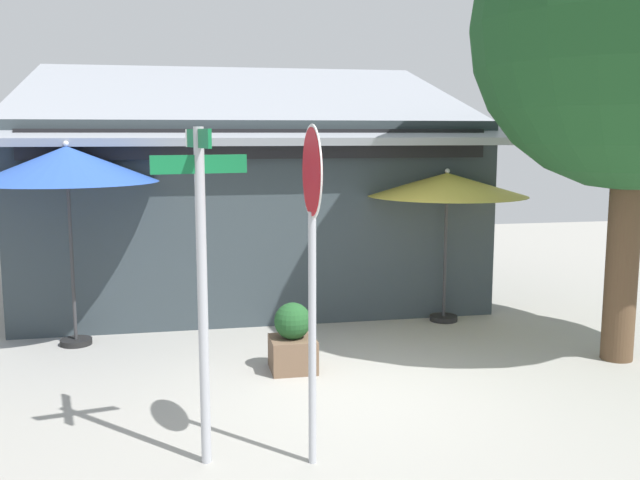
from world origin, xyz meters
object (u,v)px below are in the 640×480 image
at_px(street_sign_post, 202,263).
at_px(patio_umbrella_royal_blue_left, 67,165).
at_px(sidewalk_planter, 293,340).
at_px(patio_umbrella_mustard_center, 447,185).
at_px(stop_sign, 312,229).

height_order(street_sign_post, patio_umbrella_royal_blue_left, street_sign_post).
bearing_deg(street_sign_post, sidewalk_planter, 63.41).
bearing_deg(sidewalk_planter, patio_umbrella_royal_blue_left, 149.15).
height_order(street_sign_post, sidewalk_planter, street_sign_post).
bearing_deg(patio_umbrella_mustard_center, sidewalk_planter, -145.20).
height_order(stop_sign, sidewalk_planter, stop_sign).
relative_size(patio_umbrella_mustard_center, sidewalk_planter, 2.86).
bearing_deg(patio_umbrella_royal_blue_left, patio_umbrella_mustard_center, 2.19).
height_order(street_sign_post, stop_sign, stop_sign).
bearing_deg(patio_umbrella_mustard_center, street_sign_post, -132.65).
relative_size(street_sign_post, patio_umbrella_royal_blue_left, 1.05).
distance_m(street_sign_post, stop_sign, 1.01).
bearing_deg(patio_umbrella_royal_blue_left, sidewalk_planter, -30.85).
relative_size(street_sign_post, patio_umbrella_mustard_center, 1.21).
distance_m(patio_umbrella_mustard_center, sidewalk_planter, 3.79).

